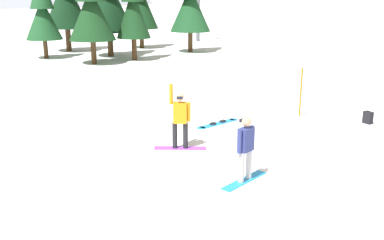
{
  "coord_description": "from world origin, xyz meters",
  "views": [
    {
      "loc": [
        -8.6,
        -9.74,
        4.58
      ],
      "look_at": [
        -2.49,
        1.34,
        1.0
      ],
      "focal_mm": 42.41,
      "sensor_mm": 36.0,
      "label": 1
    }
  ],
  "objects_px": {
    "pine_tree_short": "(42,11)",
    "pine_tree_leaning": "(133,4)",
    "pine_tree_broad": "(91,4)",
    "pine_tree_twin": "(190,0)",
    "trail_marker_pole": "(301,92)",
    "snowboarder_foreground": "(246,148)",
    "snowboarder_midground": "(180,119)",
    "backpack_black": "(368,118)",
    "loose_snowboard_far_spare": "(218,123)"
  },
  "relations": [
    {
      "from": "pine_tree_short",
      "to": "pine_tree_leaning",
      "type": "bearing_deg",
      "value": -37.2
    },
    {
      "from": "pine_tree_short",
      "to": "pine_tree_broad",
      "type": "height_order",
      "value": "pine_tree_broad"
    },
    {
      "from": "pine_tree_twin",
      "to": "pine_tree_leaning",
      "type": "xyz_separation_m",
      "value": [
        -5.55,
        -2.06,
        -0.2
      ]
    },
    {
      "from": "trail_marker_pole",
      "to": "pine_tree_twin",
      "type": "xyz_separation_m",
      "value": [
        5.54,
        18.89,
        3.04
      ]
    },
    {
      "from": "pine_tree_short",
      "to": "snowboarder_foreground",
      "type": "bearing_deg",
      "value": -90.63
    },
    {
      "from": "snowboarder_midground",
      "to": "backpack_black",
      "type": "bearing_deg",
      "value": -6.71
    },
    {
      "from": "snowboarder_midground",
      "to": "trail_marker_pole",
      "type": "xyz_separation_m",
      "value": [
        5.76,
        1.16,
        -0.01
      ]
    },
    {
      "from": "snowboarder_foreground",
      "to": "pine_tree_broad",
      "type": "xyz_separation_m",
      "value": [
        2.51,
        20.72,
        2.96
      ]
    },
    {
      "from": "snowboarder_foreground",
      "to": "pine_tree_twin",
      "type": "height_order",
      "value": "pine_tree_twin"
    },
    {
      "from": "pine_tree_leaning",
      "to": "backpack_black",
      "type": "bearing_deg",
      "value": -85.61
    },
    {
      "from": "pine_tree_broad",
      "to": "pine_tree_short",
      "type": "bearing_deg",
      "value": 118.19
    },
    {
      "from": "backpack_black",
      "to": "trail_marker_pole",
      "type": "height_order",
      "value": "trail_marker_pole"
    },
    {
      "from": "snowboarder_foreground",
      "to": "pine_tree_leaning",
      "type": "bearing_deg",
      "value": 75.38
    },
    {
      "from": "pine_tree_leaning",
      "to": "snowboarder_foreground",
      "type": "bearing_deg",
      "value": -104.62
    },
    {
      "from": "backpack_black",
      "to": "pine_tree_broad",
      "type": "bearing_deg",
      "value": 103.31
    },
    {
      "from": "trail_marker_pole",
      "to": "pine_tree_broad",
      "type": "height_order",
      "value": "pine_tree_broad"
    },
    {
      "from": "backpack_black",
      "to": "pine_tree_short",
      "type": "distance_m",
      "value": 23.92
    },
    {
      "from": "pine_tree_twin",
      "to": "backpack_black",
      "type": "bearing_deg",
      "value": -101.11
    },
    {
      "from": "snowboarder_midground",
      "to": "pine_tree_broad",
      "type": "distance_m",
      "value": 18.21
    },
    {
      "from": "pine_tree_twin",
      "to": "pine_tree_short",
      "type": "bearing_deg",
      "value": 170.07
    },
    {
      "from": "loose_snowboard_far_spare",
      "to": "snowboarder_midground",
      "type": "bearing_deg",
      "value": -144.73
    },
    {
      "from": "backpack_black",
      "to": "pine_tree_twin",
      "type": "bearing_deg",
      "value": 78.89
    },
    {
      "from": "pine_tree_twin",
      "to": "pine_tree_broad",
      "type": "height_order",
      "value": "pine_tree_twin"
    },
    {
      "from": "backpack_black",
      "to": "snowboarder_foreground",
      "type": "bearing_deg",
      "value": -162.99
    },
    {
      "from": "snowboarder_foreground",
      "to": "snowboarder_midground",
      "type": "distance_m",
      "value": 2.98
    },
    {
      "from": "pine_tree_broad",
      "to": "snowboarder_foreground",
      "type": "bearing_deg",
      "value": -96.91
    },
    {
      "from": "snowboarder_midground",
      "to": "snowboarder_foreground",
      "type": "bearing_deg",
      "value": -84.51
    },
    {
      "from": "snowboarder_midground",
      "to": "backpack_black",
      "type": "distance_m",
      "value": 7.28
    },
    {
      "from": "snowboarder_foreground",
      "to": "pine_tree_leaning",
      "type": "distance_m",
      "value": 21.85
    },
    {
      "from": "snowboarder_midground",
      "to": "loose_snowboard_far_spare",
      "type": "height_order",
      "value": "snowboarder_midground"
    },
    {
      "from": "snowboarder_foreground",
      "to": "pine_tree_twin",
      "type": "xyz_separation_m",
      "value": [
        11.02,
        23.01,
        3.09
      ]
    },
    {
      "from": "loose_snowboard_far_spare",
      "to": "pine_tree_leaning",
      "type": "xyz_separation_m",
      "value": [
        3.34,
        16.28,
        3.75
      ]
    },
    {
      "from": "snowboarder_midground",
      "to": "loose_snowboard_far_spare",
      "type": "bearing_deg",
      "value": 35.27
    },
    {
      "from": "pine_tree_twin",
      "to": "pine_tree_leaning",
      "type": "height_order",
      "value": "pine_tree_twin"
    },
    {
      "from": "pine_tree_twin",
      "to": "pine_tree_short",
      "type": "height_order",
      "value": "pine_tree_twin"
    },
    {
      "from": "pine_tree_broad",
      "to": "pine_tree_leaning",
      "type": "xyz_separation_m",
      "value": [
        2.96,
        0.23,
        -0.06
      ]
    },
    {
      "from": "backpack_black",
      "to": "pine_tree_twin",
      "type": "height_order",
      "value": "pine_tree_twin"
    },
    {
      "from": "pine_tree_broad",
      "to": "pine_tree_leaning",
      "type": "relative_size",
      "value": 1.01
    },
    {
      "from": "trail_marker_pole",
      "to": "snowboarder_midground",
      "type": "bearing_deg",
      "value": -168.61
    },
    {
      "from": "snowboarder_foreground",
      "to": "snowboarder_midground",
      "type": "bearing_deg",
      "value": 95.49
    },
    {
      "from": "snowboarder_foreground",
      "to": "pine_tree_broad",
      "type": "bearing_deg",
      "value": 83.09
    },
    {
      "from": "snowboarder_foreground",
      "to": "backpack_black",
      "type": "distance_m",
      "value": 7.26
    },
    {
      "from": "pine_tree_twin",
      "to": "pine_tree_broad",
      "type": "distance_m",
      "value": 8.81
    },
    {
      "from": "snowboarder_midground",
      "to": "backpack_black",
      "type": "relative_size",
      "value": 4.22
    },
    {
      "from": "pine_tree_twin",
      "to": "snowboarder_foreground",
      "type": "bearing_deg",
      "value": -115.58
    },
    {
      "from": "snowboarder_midground",
      "to": "trail_marker_pole",
      "type": "bearing_deg",
      "value": 11.39
    },
    {
      "from": "backpack_black",
      "to": "pine_tree_leaning",
      "type": "distance_m",
      "value": 19.22
    },
    {
      "from": "snowboarder_midground",
      "to": "pine_tree_broad",
      "type": "relative_size",
      "value": 0.28
    },
    {
      "from": "snowboarder_foreground",
      "to": "pine_tree_twin",
      "type": "bearing_deg",
      "value": 64.42
    },
    {
      "from": "snowboarder_midground",
      "to": "pine_tree_twin",
      "type": "relative_size",
      "value": 0.27
    }
  ]
}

